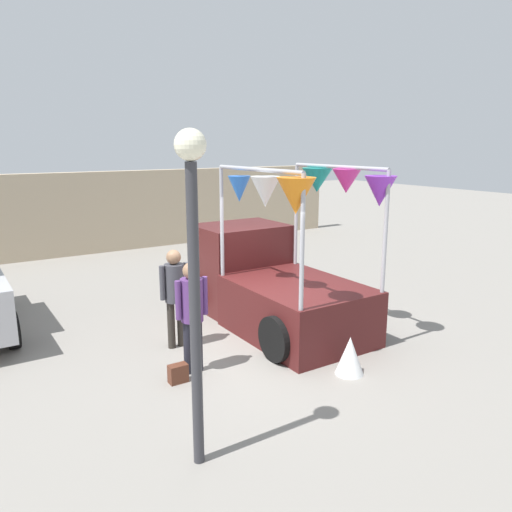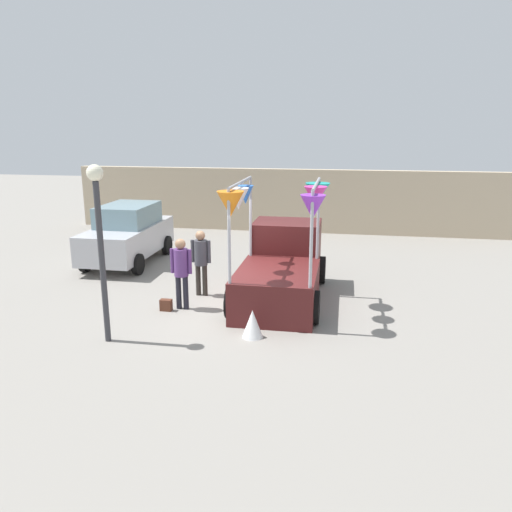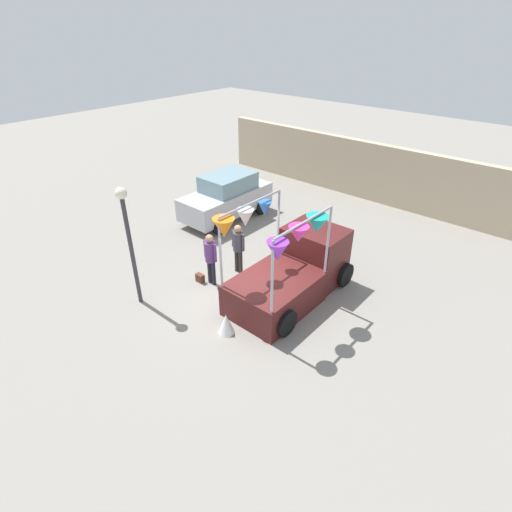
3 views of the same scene
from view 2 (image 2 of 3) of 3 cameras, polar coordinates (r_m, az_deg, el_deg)
The scene contains 9 objects.
ground_plane at distance 12.27m, azimuth -2.01°, elevation -5.96°, with size 60.00×60.00×0.00m, color gray.
vendor_truck at distance 12.83m, azimuth 3.02°, elevation -0.83°, with size 2.54×4.17×3.09m.
parked_car at distance 16.62m, azimuth -14.43°, elevation 2.48°, with size 1.88×4.00×1.88m.
person_customer at distance 12.03m, azimuth -8.55°, elevation -1.22°, with size 0.53×0.34×1.75m.
person_vendor at distance 12.95m, azimuth -6.32°, elevation -0.06°, with size 0.53×0.34×1.73m.
handbag at distance 12.25m, azimuth -10.24°, elevation -5.54°, with size 0.28×0.16×0.28m, color #592D1E.
street_lamp at distance 10.24m, azimuth -17.48°, elevation 3.09°, with size 0.32×0.32×3.62m.
brick_boundary_wall at distance 20.94m, azimuth 3.35°, elevation 6.35°, with size 18.00×0.36×2.60m, color tan.
folded_kite_bundle_white at distance 10.55m, azimuth -0.41°, elevation -7.74°, with size 0.44×0.44×0.60m, color white.
Camera 2 is at (2.44, -11.23, 4.32)m, focal length 35.00 mm.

